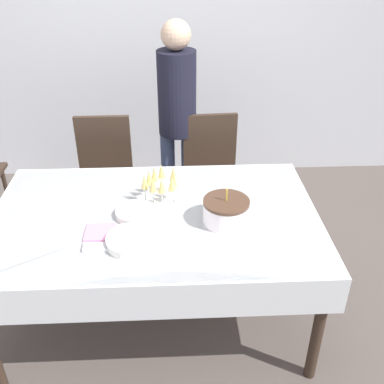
{
  "coord_description": "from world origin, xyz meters",
  "views": [
    {
      "loc": [
        0.11,
        -2.06,
        2.13
      ],
      "look_at": [
        0.21,
        0.03,
        0.87
      ],
      "focal_mm": 42.0,
      "sensor_mm": 36.0,
      "label": 1
    }
  ],
  "objects_px": {
    "dining_chair_far_left": "(105,176)",
    "person_standing": "(177,109)",
    "dining_chair_far_right": "(211,174)",
    "plate_stack_dessert": "(136,213)",
    "birthday_cake": "(226,211)",
    "champagne_tray": "(161,185)",
    "plate_stack_main": "(133,241)"
  },
  "relations": [
    {
      "from": "dining_chair_far_left",
      "to": "plate_stack_dessert",
      "type": "relative_size",
      "value": 4.25
    },
    {
      "from": "dining_chair_far_left",
      "to": "dining_chair_far_right",
      "type": "height_order",
      "value": "same"
    },
    {
      "from": "birthday_cake",
      "to": "dining_chair_far_right",
      "type": "bearing_deg",
      "value": 89.36
    },
    {
      "from": "dining_chair_far_right",
      "to": "dining_chair_far_left",
      "type": "bearing_deg",
      "value": 179.99
    },
    {
      "from": "dining_chair_far_left",
      "to": "plate_stack_dessert",
      "type": "distance_m",
      "value": 0.97
    },
    {
      "from": "dining_chair_far_left",
      "to": "person_standing",
      "type": "relative_size",
      "value": 0.59
    },
    {
      "from": "dining_chair_far_right",
      "to": "person_standing",
      "type": "relative_size",
      "value": 0.59
    },
    {
      "from": "dining_chair_far_left",
      "to": "person_standing",
      "type": "xyz_separation_m",
      "value": [
        0.55,
        0.2,
        0.44
      ]
    },
    {
      "from": "plate_stack_dessert",
      "to": "dining_chair_far_right",
      "type": "bearing_deg",
      "value": 60.93
    },
    {
      "from": "plate_stack_main",
      "to": "birthday_cake",
      "type": "bearing_deg",
      "value": 19.64
    },
    {
      "from": "plate_stack_main",
      "to": "person_standing",
      "type": "xyz_separation_m",
      "value": [
        0.25,
        1.34,
        0.18
      ]
    },
    {
      "from": "dining_chair_far_left",
      "to": "person_standing",
      "type": "height_order",
      "value": "person_standing"
    },
    {
      "from": "champagne_tray",
      "to": "dining_chair_far_left",
      "type": "bearing_deg",
      "value": 120.77
    },
    {
      "from": "birthday_cake",
      "to": "plate_stack_main",
      "type": "relative_size",
      "value": 0.92
    },
    {
      "from": "birthday_cake",
      "to": "person_standing",
      "type": "bearing_deg",
      "value": 101.36
    },
    {
      "from": "birthday_cake",
      "to": "champagne_tray",
      "type": "bearing_deg",
      "value": 145.24
    },
    {
      "from": "dining_chair_far_right",
      "to": "plate_stack_main",
      "type": "bearing_deg",
      "value": -113.4
    },
    {
      "from": "champagne_tray",
      "to": "birthday_cake",
      "type": "bearing_deg",
      "value": -34.76
    },
    {
      "from": "dining_chair_far_right",
      "to": "birthday_cake",
      "type": "relative_size",
      "value": 3.85
    },
    {
      "from": "dining_chair_far_left",
      "to": "plate_stack_main",
      "type": "xyz_separation_m",
      "value": [
        0.3,
        -1.15,
        0.26
      ]
    },
    {
      "from": "champagne_tray",
      "to": "plate_stack_main",
      "type": "xyz_separation_m",
      "value": [
        -0.14,
        -0.41,
        -0.08
      ]
    },
    {
      "from": "dining_chair_far_left",
      "to": "plate_stack_main",
      "type": "bearing_deg",
      "value": -75.4
    },
    {
      "from": "plate_stack_dessert",
      "to": "person_standing",
      "type": "relative_size",
      "value": 0.14
    },
    {
      "from": "dining_chair_far_left",
      "to": "plate_stack_dessert",
      "type": "bearing_deg",
      "value": -71.48
    },
    {
      "from": "person_standing",
      "to": "dining_chair_far_right",
      "type": "bearing_deg",
      "value": -38.59
    },
    {
      "from": "plate_stack_main",
      "to": "plate_stack_dessert",
      "type": "relative_size",
      "value": 1.2
    },
    {
      "from": "plate_stack_main",
      "to": "dining_chair_far_left",
      "type": "bearing_deg",
      "value": 104.6
    },
    {
      "from": "champagne_tray",
      "to": "plate_stack_main",
      "type": "distance_m",
      "value": 0.44
    },
    {
      "from": "dining_chair_far_left",
      "to": "birthday_cake",
      "type": "bearing_deg",
      "value": -51.15
    },
    {
      "from": "champagne_tray",
      "to": "plate_stack_dessert",
      "type": "height_order",
      "value": "champagne_tray"
    },
    {
      "from": "dining_chair_far_right",
      "to": "champagne_tray",
      "type": "distance_m",
      "value": 0.88
    },
    {
      "from": "person_standing",
      "to": "plate_stack_dessert",
      "type": "bearing_deg",
      "value": -102.96
    }
  ]
}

